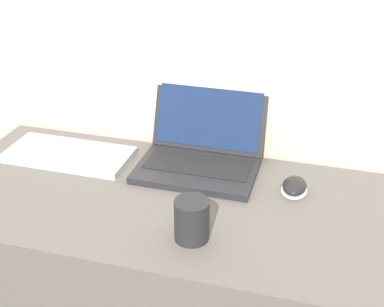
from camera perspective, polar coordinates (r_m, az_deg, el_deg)
The scene contains 5 objects.
desk at distance 1.68m, azimuth -1.78°, elevation -15.94°, with size 1.30×0.59×0.77m.
laptop at distance 1.57m, azimuth 1.07°, elevation 0.82°, with size 0.34×0.31×0.25m.
drink_cup at distance 1.26m, azimuth -0.03°, elevation -7.04°, with size 0.08×0.08×0.10m.
computer_mouse at distance 1.49m, azimuth 10.87°, elevation -3.47°, with size 0.07×0.10×0.03m.
external_keyboard at distance 1.67m, azimuth -13.02°, elevation -0.12°, with size 0.38×0.18×0.02m.
Camera 1 is at (0.38, -0.85, 1.55)m, focal length 50.00 mm.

